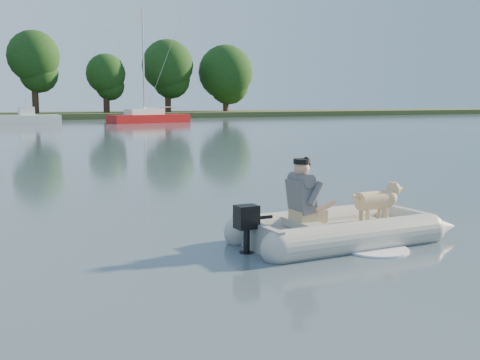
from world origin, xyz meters
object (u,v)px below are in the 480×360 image
motorboat (29,113)px  sailboat (148,118)px  man (302,193)px  dog (374,204)px  dinghy (343,203)px

motorboat → sailboat: size_ratio=0.50×
man → motorboat: size_ratio=0.21×
dog → sailboat: 45.72m
dinghy → dog: bearing=4.6°
sailboat → dinghy: bearing=-115.0°
dinghy → man: man is taller
dog → motorboat: 45.44m
motorboat → dog: bearing=-94.1°
sailboat → dog: bearing=-114.2°
dinghy → motorboat: bearing=87.9°
dinghy → man: size_ratio=4.13×
dinghy → motorboat: motorboat is taller
man → dog: 1.34m
dog → sailboat: (9.88, 44.64, -0.06)m
dinghy → sailboat: sailboat is taller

